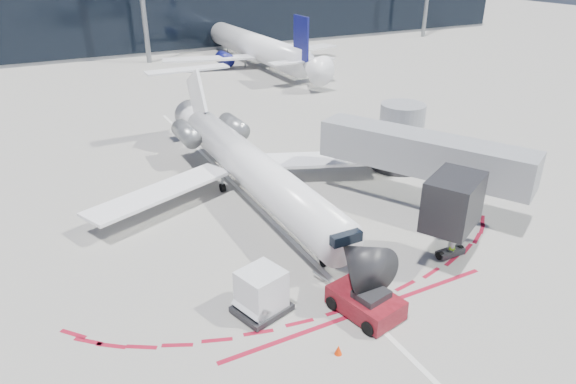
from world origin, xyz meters
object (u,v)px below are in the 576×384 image
pushback_tug (366,302)px  ramp_worker (452,244)px  uld_container (261,292)px  regional_jet (248,164)px

pushback_tug → ramp_worker: size_ratio=3.36×
ramp_worker → pushback_tug: bearing=-4.8°
pushback_tug → uld_container: 4.67m
regional_jet → uld_container: regional_jet is taller
pushback_tug → uld_container: uld_container is taller
regional_jet → pushback_tug: (-0.24, -13.57, -1.61)m
regional_jet → ramp_worker: size_ratio=16.98×
regional_jet → ramp_worker: (6.49, -11.85, -1.42)m
pushback_tug → ramp_worker: (6.73, 1.73, 0.19)m
regional_jet → uld_container: 12.25m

